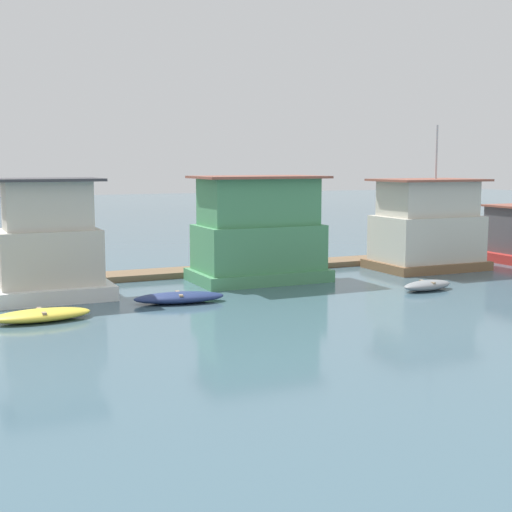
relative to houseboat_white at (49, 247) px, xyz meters
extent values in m
plane|color=#426070|center=(9.48, 0.33, -2.22)|extent=(200.00, 200.00, 0.00)
cube|color=brown|center=(9.48, 3.66, -2.07)|extent=(51.00, 2.05, 0.30)
cube|color=white|center=(0.00, 0.00, -1.91)|extent=(5.09, 3.92, 0.62)
cube|color=beige|center=(0.00, 0.00, -0.42)|extent=(4.18, 3.01, 2.36)
cube|color=beige|center=(0.00, 0.00, 1.79)|extent=(3.53, 2.36, 2.06)
cube|color=#38383D|center=(0.00, 0.00, 2.89)|extent=(4.48, 3.31, 0.12)
cube|color=#4C9360|center=(10.11, 0.40, -1.92)|extent=(6.50, 3.90, 0.59)
cube|color=#4C9360|center=(10.11, 0.40, -0.53)|extent=(5.99, 3.38, 2.20)
cube|color=#4C9360|center=(10.11, 0.40, 1.71)|extent=(5.46, 2.85, 2.28)
cube|color=brown|center=(10.11, 0.40, 2.91)|extent=(6.29, 3.68, 0.12)
cube|color=brown|center=(20.22, 0.24, -1.98)|extent=(5.92, 4.09, 0.48)
cube|color=beige|center=(20.22, 0.24, -0.51)|extent=(5.41, 3.57, 2.45)
cube|color=beige|center=(20.22, 0.24, 1.66)|extent=(4.79, 2.95, 1.89)
cube|color=brown|center=(20.22, 0.24, 2.67)|extent=(5.71, 3.87, 0.12)
cylinder|color=#B2B2B7|center=(20.70, 0.24, 4.18)|extent=(0.12, 0.12, 2.90)
ellipsoid|color=yellow|center=(-0.99, -4.56, -1.99)|extent=(3.67, 1.66, 0.45)
cube|color=#997F60|center=(-0.99, -4.56, -1.84)|extent=(0.22, 1.25, 0.08)
ellipsoid|color=navy|center=(4.73, -3.37, -1.99)|extent=(3.96, 1.93, 0.45)
cube|color=#997F60|center=(4.73, -3.37, -1.83)|extent=(0.33, 1.17, 0.08)
ellipsoid|color=gray|center=(16.03, -5.28, -1.98)|extent=(2.80, 1.40, 0.47)
cube|color=#997F60|center=(16.03, -5.28, -1.82)|extent=(0.27, 0.91, 0.08)
camera|label=1|loc=(-4.44, -31.35, 3.58)|focal=50.00mm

